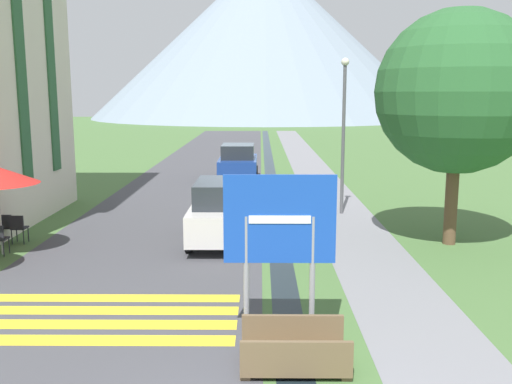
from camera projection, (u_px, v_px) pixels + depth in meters
ground_plane at (246, 187)px, 26.39m from camera, size 160.00×160.00×0.00m
road at (211, 162)px, 36.26m from camera, size 6.40×60.00×0.01m
footpath at (307, 162)px, 36.21m from camera, size 2.20×60.00×0.01m
drainage_channel at (269, 162)px, 36.23m from camera, size 0.60×60.00×0.00m
crosswalk_marking at (98, 317)px, 11.07m from camera, size 5.44×2.54×0.01m
mountain_distant at (265, 37)px, 100.41m from camera, size 60.72×60.72×28.05m
road_sign at (280, 232)px, 9.87m from camera, size 1.95×0.11×2.93m
footbridge at (294, 353)px, 9.07m from camera, size 1.70×1.10×0.65m
parked_car_near at (224, 211)px, 16.64m from camera, size 1.95×4.20×1.82m
parked_car_far at (238, 162)px, 28.26m from camera, size 1.94×3.88×1.82m
cafe_chair_far_right at (18, 226)px, 16.42m from camera, size 0.40×0.40×0.85m
cafe_chair_far_left at (7, 225)px, 16.53m from camera, size 0.40×0.40×0.85m
streetlamp at (344, 124)px, 20.12m from camera, size 0.28×0.28×5.51m
tree_by_path at (458, 92)px, 15.76m from camera, size 4.56×4.56×6.62m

